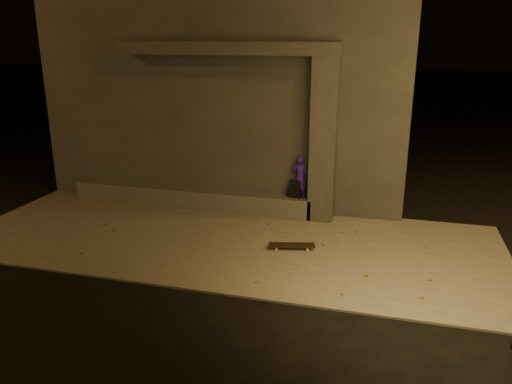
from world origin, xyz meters
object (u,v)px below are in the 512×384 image
(backpack, at_px, (295,191))
(skateboarder, at_px, (300,177))
(skateboard, at_px, (292,245))
(column, at_px, (324,141))

(backpack, bearing_deg, skateboarder, 11.42)
(backpack, relative_size, skateboard, 0.46)
(column, bearing_deg, skateboarder, 180.00)
(column, distance_m, skateboarder, 0.99)
(skateboarder, distance_m, backpack, 0.36)
(skateboarder, bearing_deg, skateboard, 108.48)
(skateboarder, bearing_deg, column, -167.93)
(column, relative_size, skateboarder, 3.67)
(column, height_order, skateboarder, column)
(skateboard, bearing_deg, column, 67.69)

